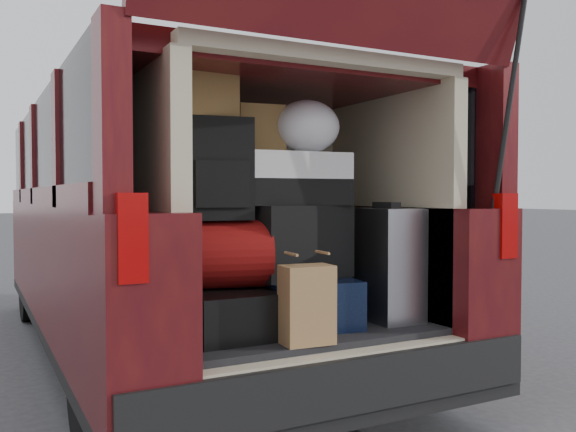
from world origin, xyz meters
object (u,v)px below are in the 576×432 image
silver_roller (386,264)px  kraft_bag (307,305)px  backpack (215,169)px  black_hardshell (224,312)px  twotone_duffel (288,179)px  red_duffel (216,254)px  black_soft_case (296,241)px  navy_hardshell (303,300)px

silver_roller → kraft_bag: size_ratio=1.69×
silver_roller → backpack: size_ratio=1.23×
black_hardshell → twotone_duffel: bearing=9.4°
kraft_bag → red_duffel: red_duffel is taller
kraft_bag → twotone_duffel: bearing=78.3°
kraft_bag → backpack: (-0.27, 0.35, 0.56)m
black_hardshell → backpack: 0.63m
kraft_bag → red_duffel: size_ratio=0.70×
silver_roller → kraft_bag: bearing=-154.6°
silver_roller → twotone_duffel: size_ratio=1.00×
black_soft_case → twotone_duffel: bearing=140.0°
silver_roller → black_soft_case: 0.47m
navy_hardshell → black_soft_case: (-0.04, 0.00, 0.28)m
silver_roller → backpack: bearing=175.7°
black_hardshell → backpack: backpack is taller
black_hardshell → black_soft_case: (0.38, 0.04, 0.29)m
navy_hardshell → black_soft_case: 0.28m
black_hardshell → silver_roller: silver_roller is taller
navy_hardshell → kraft_bag: (-0.18, -0.35, 0.05)m
navy_hardshell → silver_roller: size_ratio=0.94×
silver_roller → black_hardshell: bearing=177.9°
red_duffel → black_soft_case: black_soft_case is taller
kraft_bag → backpack: bearing=131.5°
black_hardshell → kraft_bag: 0.40m
red_duffel → twotone_duffel: bearing=15.3°
black_hardshell → silver_roller: bearing=-4.2°
silver_roller → red_duffel: (-0.85, 0.10, 0.08)m
black_hardshell → kraft_bag: (0.24, -0.31, 0.06)m
silver_roller → navy_hardshell: bearing=169.2°
red_duffel → twotone_duffel: (0.37, 0.02, 0.34)m
backpack → black_soft_case: bearing=8.6°
backpack → twotone_duffel: size_ratio=0.81×
twotone_duffel → kraft_bag: bearing=-102.4°
black_soft_case → backpack: bearing=172.3°
silver_roller → red_duffel: size_ratio=1.18×
backpack → twotone_duffel: 0.37m
black_hardshell → navy_hardshell: 0.42m
black_hardshell → twotone_duffel: twotone_duffel is taller
twotone_duffel → red_duffel: bearing=-173.3°
backpack → black_hardshell: bearing=-45.7°
black_soft_case → twotone_duffel: twotone_duffel is taller
black_hardshell → twotone_duffel: 0.68m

